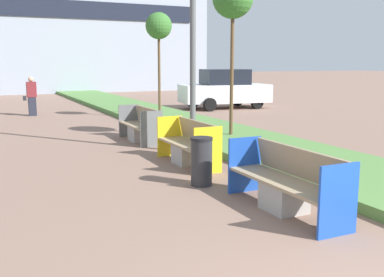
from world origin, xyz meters
TOP-DOWN VIEW (x-y plane):
  - planter_grass_strip at (3.20, 12.00)m, footprint 2.80×120.00m
  - building_backdrop at (4.00, 34.11)m, footprint 19.23×6.92m
  - bench_blue_frame at (0.94, 3.36)m, footprint 0.65×2.25m
  - bench_yellow_frame at (0.94, 6.79)m, footprint 0.65×1.99m
  - bench_grey_frame at (0.94, 9.98)m, footprint 0.65×1.97m
  - litter_bin at (0.42, 5.14)m, footprint 0.40×0.40m
  - sapling_tree_near at (3.24, 8.95)m, footprint 1.11×1.11m
  - sapling_tree_far at (3.24, 14.47)m, footprint 1.01×1.01m
  - pedestrian_walking at (-1.15, 17.64)m, footprint 0.53×0.24m
  - parked_car_distant at (7.52, 16.90)m, footprint 4.41×2.34m

SIDE VIEW (x-z plane):
  - planter_grass_strip at x=3.20m, z-range 0.00..0.18m
  - bench_grey_frame at x=0.94m, z-range -0.11..0.83m
  - bench_yellow_frame at x=0.94m, z-range -0.11..0.83m
  - bench_blue_frame at x=0.94m, z-range -0.10..0.84m
  - litter_bin at x=0.42m, z-range 0.00..0.87m
  - pedestrian_walking at x=-1.15m, z-range 0.01..1.61m
  - parked_car_distant at x=7.52m, z-range -0.02..1.84m
  - sapling_tree_far at x=3.24m, z-range 1.46..5.51m
  - sapling_tree_near at x=3.24m, z-range 1.61..6.05m
  - building_backdrop at x=4.00m, z-range 0.00..10.55m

